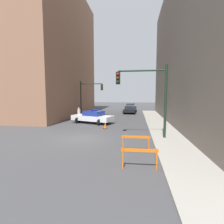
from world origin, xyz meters
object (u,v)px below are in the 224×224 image
traffic_light_near (149,90)px  traffic_light_far (88,93)px  pedestrian_crossing (79,114)px  parked_car_mid (131,106)px  police_car (93,117)px  traffic_cone (105,125)px  barrier_front (140,155)px  parked_car_near (130,109)px  barrier_mid (136,141)px

traffic_light_near → traffic_light_far: bearing=122.9°
traffic_light_far → pedestrian_crossing: traffic_light_far is taller
parked_car_mid → police_car: bearing=-95.4°
police_car → traffic_cone: police_car is taller
traffic_light_near → barrier_front: bearing=-97.4°
parked_car_near → parked_car_mid: 7.97m
traffic_light_near → barrier_front: 6.19m
traffic_light_near → pedestrian_crossing: bearing=136.2°
traffic_light_near → traffic_cone: traffic_light_near is taller
traffic_cone → traffic_light_far: bearing=114.9°
police_car → barrier_mid: size_ratio=3.15×
traffic_light_far → barrier_mid: bearing=-65.2°
barrier_front → traffic_light_near: bearing=82.6°
barrier_front → traffic_light_far: bearing=112.3°
traffic_light_far → police_car: traffic_light_far is taller
parked_car_near → traffic_cone: bearing=-94.5°
barrier_mid → traffic_light_far: bearing=114.8°
traffic_light_far → traffic_cone: traffic_light_far is taller
traffic_light_far → parked_car_mid: bearing=65.3°
barrier_front → traffic_cone: size_ratio=2.44×
traffic_light_near → police_car: bearing=132.9°
traffic_light_near → parked_car_near: (-1.97, 17.26, -2.86)m
barrier_mid → parked_car_near: bearing=93.1°
police_car → traffic_cone: (1.96, -2.92, -0.41)m
traffic_light_near → barrier_mid: bearing=-106.2°
traffic_light_near → traffic_light_far: size_ratio=1.00×
traffic_light_near → pedestrian_crossing: (-7.80, 7.49, -2.67)m
traffic_light_near → traffic_cone: 5.94m
barrier_mid → traffic_cone: (-2.90, 6.32, -0.30)m
parked_car_near → parked_car_mid: same height
traffic_light_near → barrier_mid: (-0.88, -3.05, -2.91)m
parked_car_mid → barrier_front: bearing=-82.1°
parked_car_near → pedestrian_crossing: 11.38m
parked_car_near → parked_car_mid: (-0.17, 7.97, 0.00)m
traffic_light_far → barrier_mid: size_ratio=3.25×
traffic_light_far → parked_car_mid: traffic_light_far is taller
traffic_light_near → pedestrian_crossing: size_ratio=3.13×
traffic_light_far → parked_car_mid: (5.89, 12.80, -2.72)m
barrier_front → traffic_cone: bearing=109.5°
barrier_front → barrier_mid: 2.37m
police_car → parked_car_mid: bearing=9.2°
police_car → parked_car_near: 11.71m
parked_car_mid → traffic_cone: size_ratio=6.78×
police_car → parked_car_near: bearing=1.1°
police_car → traffic_light_near: bearing=-117.3°
police_car → barrier_mid: (4.85, -9.23, -0.11)m
traffic_light_far → barrier_front: (7.33, -17.84, -2.78)m
traffic_light_far → barrier_front: bearing=-67.7°
barrier_front → barrier_mid: bearing=94.3°
police_car → traffic_light_far: bearing=40.0°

